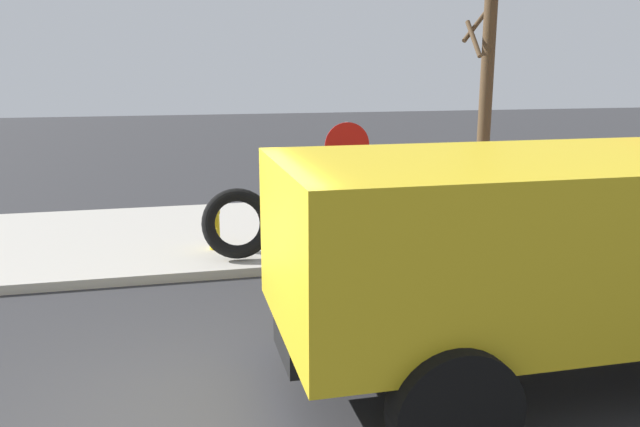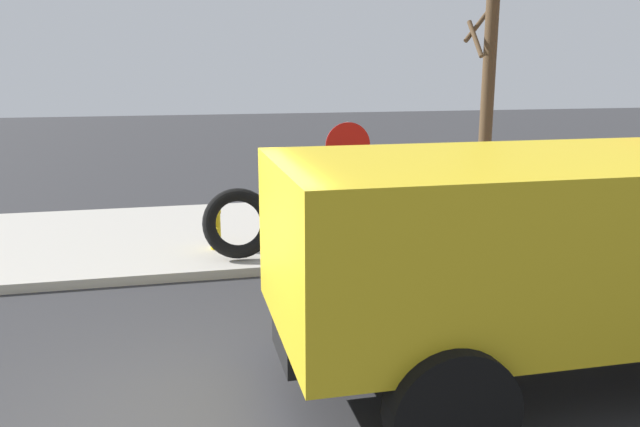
# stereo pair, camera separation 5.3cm
# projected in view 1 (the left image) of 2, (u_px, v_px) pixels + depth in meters

# --- Properties ---
(ground_plane) EXTENTS (80.00, 80.00, 0.00)m
(ground_plane) POSITION_uv_depth(u_px,v_px,m) (172.00, 420.00, 5.98)
(ground_plane) COLOR #2D2D30
(sidewalk_curb) EXTENTS (36.00, 5.00, 0.15)m
(sidewalk_curb) POSITION_uv_depth(u_px,v_px,m) (170.00, 237.00, 12.12)
(sidewalk_curb) COLOR #ADA89E
(sidewalk_curb) RESTS_ON ground
(fire_hydrant) EXTENTS (0.21, 0.48, 0.77)m
(fire_hydrant) POSITION_uv_depth(u_px,v_px,m) (214.00, 226.00, 10.97)
(fire_hydrant) COLOR yellow
(fire_hydrant) RESTS_ON sidewalk_curb
(loose_tire) EXTENTS (1.22, 0.72, 1.17)m
(loose_tire) POSITION_uv_depth(u_px,v_px,m) (237.00, 223.00, 10.45)
(loose_tire) COLOR black
(loose_tire) RESTS_ON sidewalk_curb
(stop_sign) EXTENTS (0.76, 0.08, 2.21)m
(stop_sign) POSITION_uv_depth(u_px,v_px,m) (347.00, 163.00, 10.60)
(stop_sign) COLOR gray
(stop_sign) RESTS_ON sidewalk_curb
(dump_truck_yellow) EXTENTS (7.01, 2.83, 3.00)m
(dump_truck_yellow) POSITION_uv_depth(u_px,v_px,m) (631.00, 228.00, 6.58)
(dump_truck_yellow) COLOR gold
(dump_truck_yellow) RESTS_ON ground
(bare_tree) EXTENTS (0.85, 1.17, 6.07)m
(bare_tree) POSITION_uv_depth(u_px,v_px,m) (486.00, 71.00, 12.62)
(bare_tree) COLOR #4C3823
(bare_tree) RESTS_ON sidewalk_curb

